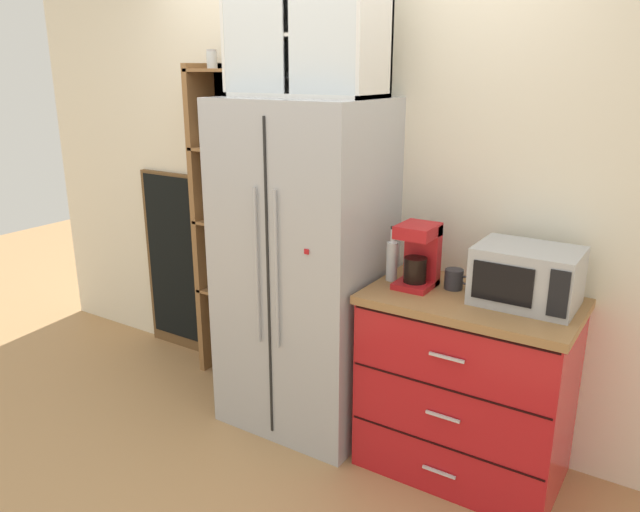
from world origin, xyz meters
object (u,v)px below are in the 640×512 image
at_px(microwave, 527,276).
at_px(mug_charcoal, 454,279).
at_px(refrigerator, 304,269).
at_px(bottle_clear, 392,257).
at_px(coffee_maker, 419,255).
at_px(chalkboard_menu, 179,263).

relative_size(microwave, mug_charcoal, 3.58).
distance_m(refrigerator, bottle_clear, 0.52).
bearing_deg(microwave, coffee_maker, -175.18).
distance_m(refrigerator, chalkboard_menu, 1.30).
bearing_deg(refrigerator, mug_charcoal, 6.40).
height_order(refrigerator, bottle_clear, refrigerator).
relative_size(refrigerator, microwave, 4.05).
distance_m(refrigerator, coffee_maker, 0.66).
xyz_separation_m(microwave, chalkboard_menu, (-2.38, 0.21, -0.41)).
distance_m(microwave, chalkboard_menu, 2.42).
height_order(mug_charcoal, bottle_clear, bottle_clear).
bearing_deg(coffee_maker, chalkboard_menu, 172.43).
distance_m(bottle_clear, chalkboard_menu, 1.80).
distance_m(coffee_maker, chalkboard_menu, 1.95).
distance_m(refrigerator, mug_charcoal, 0.81).
bearing_deg(microwave, mug_charcoal, 178.53).
bearing_deg(chalkboard_menu, microwave, -4.99).
xyz_separation_m(coffee_maker, mug_charcoal, (0.16, 0.05, -0.11)).
bearing_deg(refrigerator, bottle_clear, 4.82).
height_order(microwave, bottle_clear, bottle_clear).
relative_size(bottle_clear, chalkboard_menu, 0.22).
relative_size(mug_charcoal, chalkboard_menu, 0.10).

